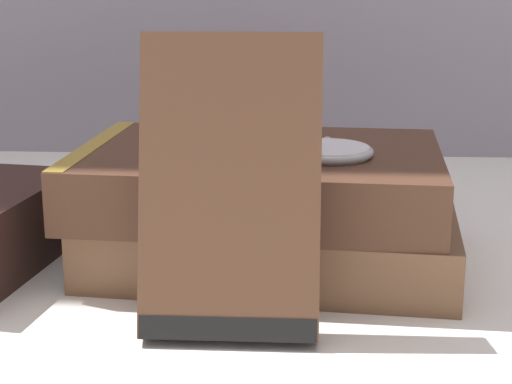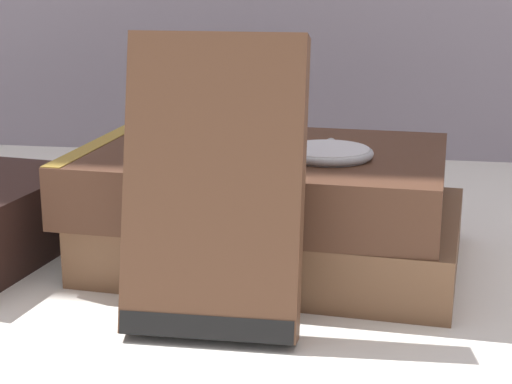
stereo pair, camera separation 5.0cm
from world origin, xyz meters
The scene contains 6 objects.
ground_plane centered at (0.00, 0.00, 0.00)m, with size 3.00×3.00×0.00m, color white.
book_flat_bottom centered at (0.03, 0.01, 0.02)m, with size 0.24×0.18×0.04m.
book_flat_top centered at (0.02, 0.01, 0.06)m, with size 0.24×0.17×0.04m.
book_leaning_front centered at (0.01, -0.09, 0.07)m, with size 0.09×0.06×0.15m.
pocket_watch centered at (0.07, -0.01, 0.08)m, with size 0.05×0.06×0.01m.
reading_glasses centered at (-0.04, 0.17, 0.00)m, with size 0.11×0.08×0.00m.
Camera 1 is at (0.05, -0.51, 0.19)m, focal length 60.00 mm.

